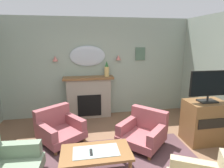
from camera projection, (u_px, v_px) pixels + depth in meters
wall_back at (97, 68)px, 5.24m from camera, size 6.22×0.10×2.73m
fireplace at (89, 98)px, 5.17m from camera, size 1.36×0.36×1.16m
mantel_vase_left at (107, 69)px, 5.04m from camera, size 0.13×0.13×0.43m
wall_mirror at (88, 56)px, 5.04m from camera, size 0.96×0.06×0.56m
wall_sconce_left at (55, 59)px, 4.86m from camera, size 0.14×0.14×0.14m
wall_sconce_right at (118, 58)px, 5.14m from camera, size 0.14×0.14×0.14m
framed_picture at (140, 54)px, 5.29m from camera, size 0.28×0.03×0.36m
coffee_table at (96, 155)px, 2.91m from camera, size 1.10×0.60×0.45m
tv_remote at (91, 152)px, 2.85m from camera, size 0.04×0.16×0.02m
armchair_near_fireplace at (144, 130)px, 3.85m from camera, size 1.15×1.15×0.71m
armchair_beside_couch at (59, 127)px, 3.98m from camera, size 1.13×1.13×0.71m
tv_cabinet at (204, 122)px, 3.93m from camera, size 0.80×0.57×0.90m
tv_flatscreen at (209, 85)px, 3.72m from camera, size 0.84×0.24×0.65m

